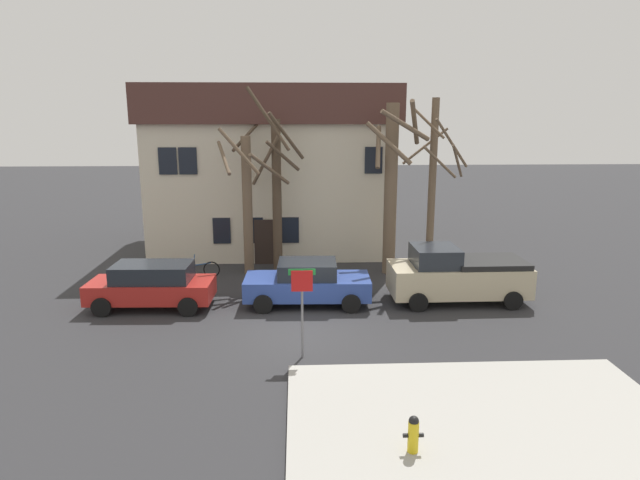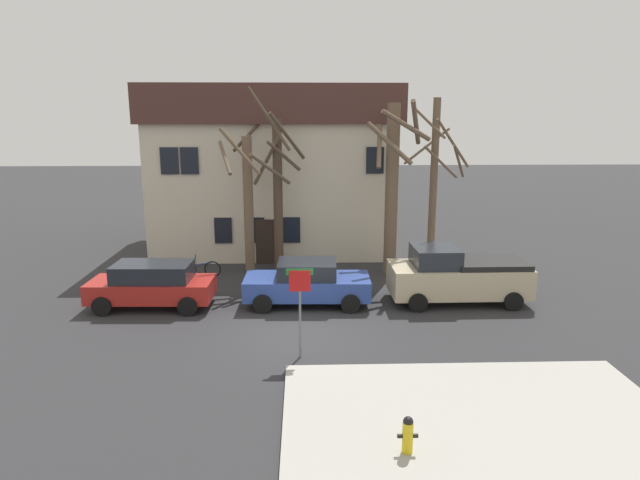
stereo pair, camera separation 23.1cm
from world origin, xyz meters
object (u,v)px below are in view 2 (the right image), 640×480
car_red_wagon (152,284)px  pickup_truck_beige (457,275)px  building_main (276,166)px  street_sign_pole (300,296)px  tree_bare_end (435,181)px  bicycle_leaning (200,269)px  tree_bare_mid (277,187)px  tree_bare_near (249,198)px  car_blue_sedan (307,283)px  tree_bare_far (393,183)px  fire_hydrant (408,434)px

car_red_wagon → pickup_truck_beige: bearing=1.3°
building_main → street_sign_pole: building_main is taller
tree_bare_end → pickup_truck_beige: size_ratio=1.49×
tree_bare_end → street_sign_pole: tree_bare_end is taller
building_main → bicycle_leaning: bearing=-115.3°
building_main → tree_bare_mid: bearing=-86.7°
tree_bare_near → pickup_truck_beige: (7.98, -4.00, -2.31)m
building_main → car_red_wagon: building_main is taller
car_blue_sedan → street_sign_pole: street_sign_pole is taller
street_sign_pole → bicycle_leaning: (-4.31, 8.10, -1.48)m
tree_bare_far → car_red_wagon: size_ratio=1.68×
pickup_truck_beige → fire_hydrant: pickup_truck_beige is taller
tree_bare_mid → car_red_wagon: 7.03m
pickup_truck_beige → bicycle_leaning: 10.69m
car_blue_sedan → tree_bare_far: bearing=46.8°
building_main → fire_hydrant: building_main is taller
tree_bare_mid → fire_hydrant: bearing=-77.1°
tree_bare_mid → tree_bare_end: (6.83, -0.33, 0.27)m
tree_bare_far → tree_bare_end: (1.89, 0.34, 0.06)m
tree_bare_near → tree_bare_mid: 1.33m
tree_bare_end → pickup_truck_beige: tree_bare_end is taller
tree_bare_mid → pickup_truck_beige: 8.61m
bicycle_leaning → car_blue_sedan: bearing=-38.2°
fire_hydrant → bicycle_leaning: size_ratio=0.45×
tree_bare_near → bicycle_leaning: tree_bare_near is taller
street_sign_pole → tree_bare_far: bearing=65.1°
fire_hydrant → bicycle_leaning: 14.44m
tree_bare_far → building_main: bearing=131.3°
tree_bare_end → bicycle_leaning: 10.78m
tree_bare_far → pickup_truck_beige: size_ratio=1.47×
tree_bare_end → pickup_truck_beige: 5.14m
tree_bare_near → pickup_truck_beige: 9.22m
tree_bare_near → tree_bare_end: tree_bare_end is taller
tree_bare_near → tree_bare_mid: (1.16, 0.48, 0.43)m
tree_bare_near → tree_bare_far: size_ratio=0.85×
tree_bare_end → building_main: bearing=141.7°
tree_bare_mid → car_red_wagon: size_ratio=1.80×
building_main → car_blue_sedan: 10.55m
tree_bare_end → fire_hydrant: 14.50m
building_main → street_sign_pole: size_ratio=4.62×
tree_bare_far → car_blue_sedan: size_ratio=1.62×
bicycle_leaning → tree_bare_near: bearing=14.4°
tree_bare_end → car_red_wagon: (-11.15, -4.41, -3.17)m
tree_bare_near → fire_hydrant: 14.41m
tree_bare_mid → car_red_wagon: bearing=-132.4°
car_red_wagon → street_sign_pole: (5.34, -4.39, 0.99)m
car_blue_sedan → bicycle_leaning: size_ratio=2.63×
tree_bare_near → car_blue_sedan: bearing=-59.5°
car_red_wagon → building_main: bearing=68.2°
building_main → tree_bare_far: (5.24, -5.96, -0.18)m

